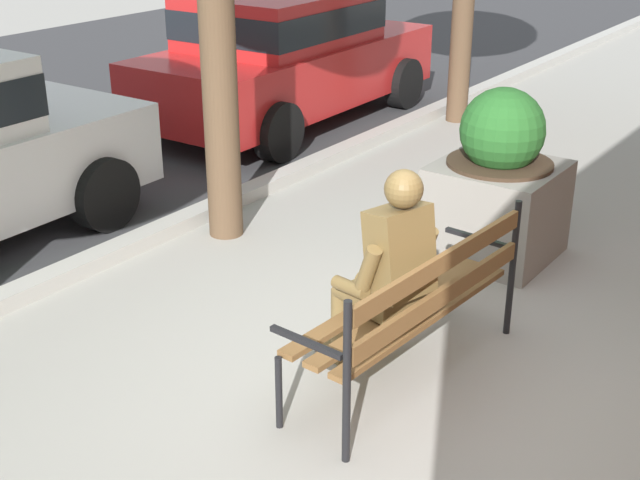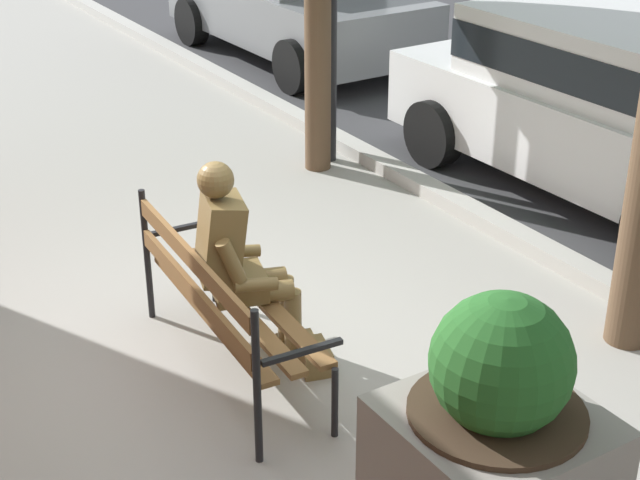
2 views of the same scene
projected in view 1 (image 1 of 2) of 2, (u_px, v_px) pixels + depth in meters
name	position (u px, v px, depth m)	size (l,w,h in m)	color
ground_plane	(410.00, 394.00, 5.14)	(80.00, 80.00, 0.00)	#9E9B93
curb_stone	(85.00, 264.00, 6.67)	(60.00, 0.20, 0.12)	#B2AFA8
park_bench	(417.00, 301.00, 5.07)	(1.83, 0.65, 0.95)	brown
bronze_statue_seated	(384.00, 276.00, 5.09)	(0.78, 0.81, 1.37)	brown
concrete_planter	(498.00, 186.00, 6.76)	(0.92, 0.92, 1.36)	gray
parked_car_red	(285.00, 53.00, 10.26)	(4.13, 1.99, 1.56)	#B21E1E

